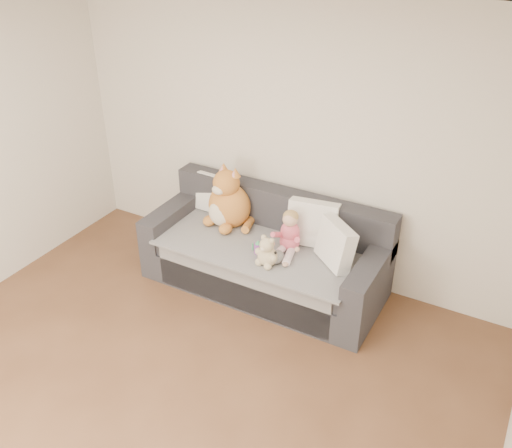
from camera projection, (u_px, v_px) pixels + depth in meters
The scene contains 10 objects.
room_shell at pixel (147, 253), 3.53m from camera, with size 5.00×5.00×5.00m.
sofa at pixel (266, 256), 5.28m from camera, with size 2.20×0.94×0.85m.
cushion_left at pixel (217, 193), 5.59m from camera, with size 0.42×0.20×0.39m.
cushion_right_back at pixel (313, 223), 5.06m from camera, with size 0.47×0.27×0.42m.
cushion_right_front at pixel (336, 244), 4.80m from camera, with size 0.44×0.40×0.39m.
toddler at pixel (289, 235), 4.98m from camera, with size 0.28×0.40×0.39m.
plush_cat at pixel (228, 203), 5.34m from camera, with size 0.49×0.43×0.63m.
teddy_bear at pixel (267, 254), 4.81m from camera, with size 0.22×0.17×0.28m.
plush_cow at pixel (276, 257), 4.86m from camera, with size 0.12×0.19×0.15m.
sippy_cup at pixel (258, 247), 4.98m from camera, with size 0.12×0.08×0.13m.
Camera 1 is at (2.02, -1.83, 3.25)m, focal length 40.00 mm.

